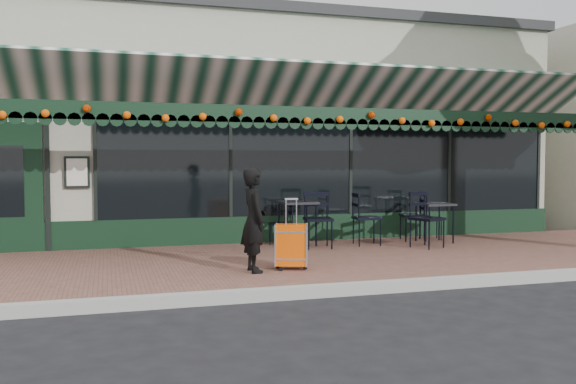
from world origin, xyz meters
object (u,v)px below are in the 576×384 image
object	(u,v)px
chair_a_front	(427,219)
chair_a_left	(413,216)
suitcase	(291,246)
chair_b_front	(318,220)
woman	(254,220)
cafe_table_b	(297,206)
chair_b_right	(367,219)
chair_a_right	(431,219)
cafe_table_a	(435,207)
chair_b_left	(281,224)

from	to	relation	value
chair_a_front	chair_a_left	bearing A→B (deg)	54.14
suitcase	chair_b_front	bearing A→B (deg)	80.01
chair_a_left	suitcase	bearing A→B (deg)	-41.92
chair_a_left	chair_b_front	size ratio (longest dim) A/B	0.95
woman	cafe_table_b	world-z (taller)	woman
suitcase	chair_b_right	bearing A→B (deg)	63.78
chair_a_right	chair_b_right	size ratio (longest dim) A/B	0.83
cafe_table_b	chair_b_right	distance (m)	1.30
chair_a_front	chair_b_front	bearing A→B (deg)	142.48
woman	cafe_table_a	distance (m)	4.47
woman	chair_b_left	world-z (taller)	woman
suitcase	chair_a_right	size ratio (longest dim) A/B	1.24
cafe_table_a	woman	bearing A→B (deg)	-153.35
chair_b_right	cafe_table_a	bearing A→B (deg)	-83.84
chair_b_right	chair_b_front	xyz separation A→B (m)	(-0.99, -0.11, 0.01)
cafe_table_b	chair_b_left	distance (m)	0.46
chair_a_left	chair_b_front	distance (m)	2.14
suitcase	cafe_table_b	xyz separation A→B (m)	(0.84, 2.37, 0.39)
chair_b_right	woman	bearing A→B (deg)	135.15
suitcase	chair_b_left	size ratio (longest dim) A/B	1.28
chair_b_front	chair_b_right	bearing A→B (deg)	15.36
cafe_table_b	chair_a_right	xyz separation A→B (m)	(2.75, -0.00, -0.32)
chair_a_right	chair_b_left	size ratio (longest dim) A/B	1.03
cafe_table_a	suitcase	bearing A→B (deg)	-150.19
chair_b_right	chair_a_left	bearing A→B (deg)	-67.24
suitcase	chair_a_right	bearing A→B (deg)	53.03
chair_a_left	chair_b_right	bearing A→B (deg)	-62.47
chair_a_front	chair_a_right	bearing A→B (deg)	34.37
cafe_table_a	chair_b_front	distance (m)	2.37
cafe_table_b	chair_b_left	size ratio (longest dim) A/B	1.03
woman	chair_a_left	size ratio (longest dim) A/B	1.53
chair_a_front	chair_b_left	size ratio (longest dim) A/B	1.28
woman	chair_b_right	xyz separation A→B (m)	(2.61, 2.03, -0.24)
woman	cafe_table_a	xyz separation A→B (m)	(3.99, 2.00, -0.06)
chair_a_right	chair_b_front	distance (m)	2.56
suitcase	cafe_table_b	bearing A→B (deg)	90.19
chair_a_left	cafe_table_a	bearing A→B (deg)	51.03
chair_a_front	woman	bearing A→B (deg)	179.41
cafe_table_a	chair_b_right	bearing A→B (deg)	178.88
suitcase	chair_b_front	size ratio (longest dim) A/B	1.01
woman	chair_b_left	bearing A→B (deg)	-27.54
suitcase	woman	bearing A→B (deg)	-156.91
suitcase	chair_a_left	xyz separation A→B (m)	(3.17, 2.31, 0.14)
chair_a_left	chair_a_front	bearing A→B (deg)	-1.17
cafe_table_a	chair_a_left	xyz separation A→B (m)	(-0.27, 0.33, -0.19)
cafe_table_b	chair_b_left	world-z (taller)	cafe_table_b
chair_b_front	chair_a_right	bearing A→B (deg)	19.66
woman	chair_a_front	distance (m)	3.79
suitcase	chair_b_front	xyz separation A→B (m)	(1.07, 1.89, 0.16)
woman	chair_a_right	bearing A→B (deg)	-63.23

